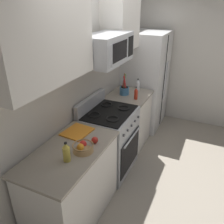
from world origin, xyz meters
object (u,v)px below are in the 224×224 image
utensil_crock (124,90)px  microwave (107,49)px  bottle_vinegar (138,85)px  fruit_basket (83,147)px  range_oven (109,140)px  bottle_hot_sauce (136,94)px  cutting_board (77,132)px  refrigerator (145,81)px  bottle_oil (66,152)px  apple_loose (95,140)px

utensil_crock → microwave: bearing=-176.6°
bottle_vinegar → fruit_basket: bearing=-177.9°
range_oven → microwave: (-0.00, 0.03, 1.29)m
microwave → bottle_hot_sauce: size_ratio=3.97×
utensil_crock → cutting_board: size_ratio=1.05×
refrigerator → microwave: size_ratio=2.29×
bottle_vinegar → bottle_hot_sauce: (-0.36, -0.10, -0.00)m
microwave → bottle_oil: bearing=-174.4°
fruit_basket → bottle_vinegar: (1.86, 0.07, 0.05)m
microwave → bottle_vinegar: 1.23m
range_oven → microwave: bearing=90.0°
range_oven → apple_loose: (-0.72, -0.17, 0.47)m
range_oven → bottle_vinegar: 1.10m
refrigerator → fruit_basket: size_ratio=8.12×
range_oven → utensil_crock: (0.71, 0.07, 0.52)m
fruit_basket → apple_loose: bearing=-12.1°
apple_loose → bottle_hot_sauce: bearing=0.4°
apple_loose → bottle_vinegar: (1.69, 0.11, 0.06)m
range_oven → bottle_vinegar: bearing=-4.1°
refrigerator → cutting_board: bearing=176.5°
microwave → bottle_vinegar: bearing=-5.7°
range_oven → fruit_basket: range_oven is taller
refrigerator → cutting_board: refrigerator is taller
range_oven → cutting_board: 0.77m
utensil_crock → bottle_vinegar: 0.29m
refrigerator → bottle_vinegar: (-0.60, -0.05, 0.11)m
fruit_basket → cutting_board: 0.38m
range_oven → bottle_vinegar: bottle_vinegar is taller
range_oven → utensil_crock: size_ratio=3.22×
microwave → bottle_oil: size_ratio=3.81×
range_oven → bottle_hot_sauce: size_ratio=5.55×
microwave → fruit_basket: bearing=-169.7°
microwave → apple_loose: size_ratio=10.84×
range_oven → bottle_vinegar: size_ratio=5.36×
bottle_hot_sauce → fruit_basket: bearing=178.9°
utensil_crock → apple_loose: bearing=-170.3°
range_oven → refrigerator: 1.62m
refrigerator → bottle_oil: refrigerator is taller
refrigerator → bottle_oil: (-2.66, -0.06, 0.11)m
bottle_oil → fruit_basket: bearing=-15.7°
apple_loose → cutting_board: (0.11, 0.29, -0.03)m
refrigerator → fruit_basket: (-2.47, -0.12, 0.06)m
range_oven → bottle_hot_sauce: (0.60, -0.16, 0.53)m
bottle_vinegar → bottle_hot_sauce: 0.37m
bottle_vinegar → utensil_crock: bearing=150.9°
refrigerator → microwave: bearing=178.4°
bottle_vinegar → refrigerator: bearing=4.9°
microwave → utensil_crock: (0.71, 0.04, -0.77)m
range_oven → apple_loose: 0.88m
apple_loose → range_oven: bearing=13.6°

